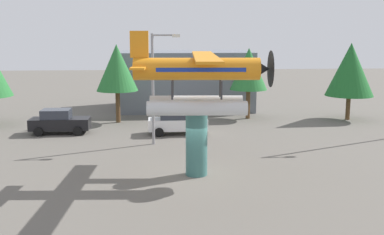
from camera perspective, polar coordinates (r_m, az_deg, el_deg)
name	(u,v)px	position (r m, az deg, el deg)	size (l,w,h in m)	color
ground_plane	(196,175)	(24.45, 0.54, -6.88)	(140.00, 140.00, 0.00)	#605B54
display_pedestal	(197,144)	(24.03, 0.55, -3.17)	(1.10, 1.10, 3.25)	#386B66
floatplane_monument	(199,79)	(23.49, 0.88, 4.68)	(6.97, 10.45, 4.00)	silver
car_near_black	(59,121)	(35.38, -15.66, -0.45)	(4.20, 2.02, 1.76)	black
car_mid_white	(177,122)	(33.93, -1.82, -0.52)	(4.20, 2.02, 1.76)	white
streetlight_primary	(156,80)	(30.44, -4.33, 4.50)	(1.84, 0.28, 7.12)	gray
storefront_building	(185,80)	(45.60, -0.80, 4.55)	(12.24, 7.69, 5.42)	slate
tree_east	(117,68)	(38.34, -9.01, 5.91)	(3.32, 3.32, 6.28)	brown
tree_center_back	(249,69)	(39.94, 6.83, 5.78)	(3.12, 3.12, 5.92)	brown
tree_far_east	(350,70)	(41.24, 18.46, 5.48)	(3.91, 3.91, 6.36)	brown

